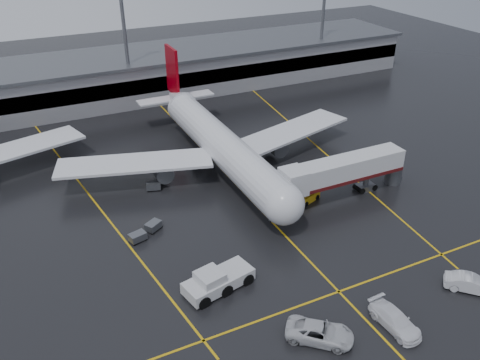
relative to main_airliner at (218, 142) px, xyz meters
name	(u,v)px	position (x,y,z in m)	size (l,w,h in m)	color
ground	(247,195)	(0.00, -9.70, -4.21)	(220.00, 220.00, 0.00)	black
apron_line_centre	(247,195)	(0.00, -9.70, -4.20)	(0.25, 90.00, 0.02)	gold
apron_line_stop	(339,292)	(0.00, -31.70, -4.20)	(60.00, 0.25, 0.02)	gold
apron_line_left	(89,194)	(-20.00, 0.30, -4.20)	(0.25, 70.00, 0.02)	gold
apron_line_right	(315,144)	(18.00, 0.30, -4.20)	(0.25, 70.00, 0.02)	gold
terminal	(146,73)	(0.00, 38.23, 0.11)	(122.00, 19.00, 8.60)	gray
light_mast_mid	(125,33)	(-5.00, 32.30, 10.27)	(3.00, 1.20, 25.45)	#595B60
light_mast_right	(323,12)	(40.00, 32.30, 10.27)	(3.00, 1.20, 25.45)	#595B60
main_airliner	(218,142)	(0.00, 0.00, 0.00)	(48.80, 45.60, 14.10)	silver
jet_bridge	(344,172)	(11.87, -15.70, -0.28)	(19.90, 3.40, 6.05)	silver
pushback_tractor	(217,281)	(-11.49, -25.66, -3.12)	(8.15, 4.73, 2.74)	silver
belt_loader	(307,197)	(6.95, -14.59, -3.62)	(4.06, 2.78, 2.37)	gold
service_van_a	(320,332)	(-5.58, -36.29, -3.32)	(2.95, 6.39, 1.78)	silver
service_van_b	(395,320)	(1.89, -38.12, -3.35)	(2.40, 5.91, 1.71)	white
service_van_c	(471,284)	(12.71, -37.57, -3.32)	(1.89, 5.42, 1.79)	silver
baggage_cart_a	(153,226)	(-14.30, -12.10, -3.58)	(2.39, 2.16, 1.12)	#595B60
baggage_cart_b	(138,237)	(-16.73, -13.54, -3.58)	(2.27, 1.77, 1.12)	#595B60
baggage_cart_c	(154,186)	(-11.30, -2.45, -3.58)	(2.29, 1.82, 1.12)	#595B60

